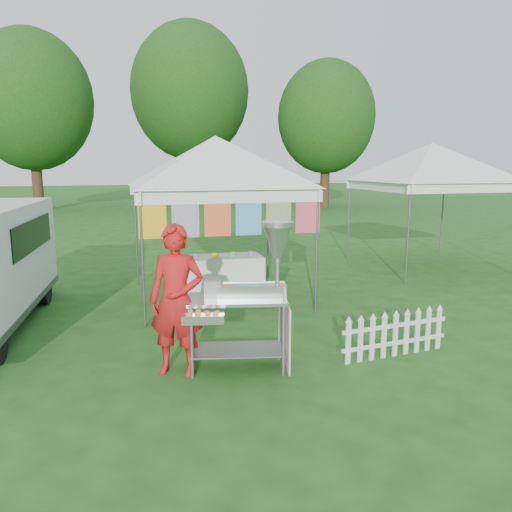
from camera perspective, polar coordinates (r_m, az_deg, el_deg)
name	(u,v)px	position (r m, az deg, el deg)	size (l,w,h in m)	color
ground	(271,369)	(6.32, 1.74, -12.76)	(120.00, 120.00, 0.00)	#214614
canopy_main	(215,136)	(9.23, -4.67, 13.46)	(4.24, 4.24, 3.45)	#59595E
canopy_right	(433,143)	(12.79, 19.53, 12.06)	(4.24, 4.24, 3.45)	#59595E
tree_left	(31,101)	(30.06, -24.32, 15.88)	(6.40, 6.40, 9.53)	#362613
tree_mid	(190,92)	(34.20, -7.55, 18.10)	(7.60, 7.60, 11.52)	#362613
tree_right	(326,117)	(30.06, 8.05, 15.42)	(5.60, 5.60, 8.42)	#362613
donut_cart	(253,284)	(6.00, -0.33, -3.25)	(1.43, 0.89, 1.82)	gray
vendor	(177,300)	(5.98, -9.06, -5.03)	(0.66, 0.43, 1.81)	red
picket_fence	(395,335)	(6.86, 15.63, -8.70)	(1.61, 0.22, 0.56)	silver
display_table	(214,278)	(9.40, -4.81, -2.48)	(1.80, 0.70, 0.80)	white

